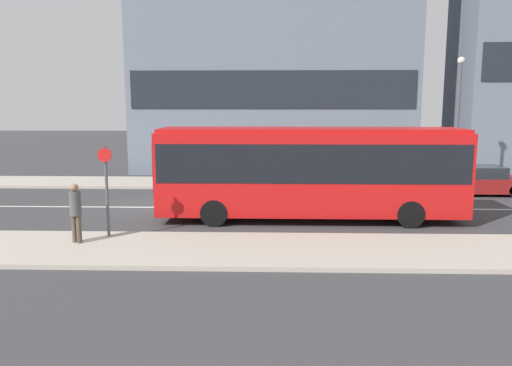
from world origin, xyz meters
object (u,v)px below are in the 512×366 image
object	(u,v)px
pedestrian_near_stop	(76,209)
bus_stop_sign	(106,184)
city_bus	(310,168)
parked_car_0	(477,181)
street_lamp	(458,107)

from	to	relation	value
pedestrian_near_stop	bus_stop_sign	distance (m)	1.23
city_bus	parked_car_0	world-z (taller)	city_bus
street_lamp	city_bus	bearing A→B (deg)	-136.97
parked_car_0	bus_stop_sign	size ratio (longest dim) A/B	1.57
city_bus	parked_car_0	bearing A→B (deg)	31.05
parked_car_0	pedestrian_near_stop	world-z (taller)	pedestrian_near_stop
parked_car_0	bus_stop_sign	distance (m)	17.34
city_bus	pedestrian_near_stop	distance (m)	8.25
parked_car_0	city_bus	bearing A→B (deg)	-146.42
city_bus	street_lamp	bearing A→B (deg)	40.50
street_lamp	bus_stop_sign	bearing A→B (deg)	-144.30
pedestrian_near_stop	street_lamp	world-z (taller)	street_lamp
pedestrian_near_stop	bus_stop_sign	xyz separation A→B (m)	(0.70, 0.79, 0.63)
pedestrian_near_stop	street_lamp	bearing A→B (deg)	64.24
parked_car_0	pedestrian_near_stop	bearing A→B (deg)	-149.14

